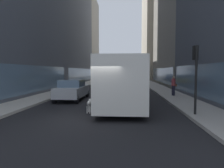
{
  "coord_description": "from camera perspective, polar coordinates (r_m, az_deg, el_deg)",
  "views": [
    {
      "loc": [
        1.51,
        -9.78,
        2.29
      ],
      "look_at": [
        0.48,
        4.38,
        1.4
      ],
      "focal_mm": 32.94,
      "sensor_mm": 36.0,
      "label": 1
    }
  ],
  "objects": [
    {
      "name": "sidewalk_left",
      "position": [
        45.41,
        -4.99,
        0.77
      ],
      "size": [
        2.4,
        110.0,
        0.15
      ],
      "primitive_type": "cube",
      "color": "#ADA89E",
      "rests_on": "ground"
    },
    {
      "name": "ground_plane",
      "position": [
        44.86,
        2.22,
        0.65
      ],
      "size": [
        120.0,
        120.0,
        0.0
      ],
      "primitive_type": "plane",
      "color": "black"
    },
    {
      "name": "car_white_van",
      "position": [
        32.05,
        -0.7,
        0.96
      ],
      "size": [
        1.74,
        4.59,
        1.62
      ],
      "color": "silver",
      "rests_on": "ground"
    },
    {
      "name": "pedestrian_with_handbag",
      "position": [
        18.9,
        16.69,
        -0.44
      ],
      "size": [
        0.45,
        0.34,
        1.69
      ],
      "color": "#1E1E2D",
      "rests_on": "sidewalk_right"
    },
    {
      "name": "building_left_far",
      "position": [
        62.4,
        -8.51,
        12.43
      ],
      "size": [
        8.12,
        17.24,
        23.9
      ],
      "color": "gray",
      "rests_on": "ground"
    },
    {
      "name": "car_grey_wagon",
      "position": [
        43.78,
        3.74,
        1.65
      ],
      "size": [
        1.74,
        4.49,
        1.62
      ],
      "color": "slate",
      "rests_on": "ground"
    },
    {
      "name": "sidewalk_right",
      "position": [
        45.03,
        9.49,
        0.71
      ],
      "size": [
        2.4,
        110.0,
        0.15
      ],
      "primitive_type": "cube",
      "color": "#9E9991",
      "rests_on": "ground"
    },
    {
      "name": "car_silver_sedan",
      "position": [
        16.6,
        -10.91,
        -1.54
      ],
      "size": [
        1.82,
        4.64,
        1.62
      ],
      "color": "#B7BABF",
      "rests_on": "ground"
    },
    {
      "name": "car_black_suv",
      "position": [
        44.75,
        0.68,
        1.7
      ],
      "size": [
        1.87,
        4.03,
        1.62
      ],
      "color": "black",
      "rests_on": "ground"
    },
    {
      "name": "traffic_light_near",
      "position": [
        10.99,
        22.2,
        4.09
      ],
      "size": [
        0.24,
        0.41,
        3.4
      ],
      "color": "black",
      "rests_on": "sidewalk_right"
    },
    {
      "name": "building_right_far",
      "position": [
        59.71,
        14.58,
        14.83
      ],
      "size": [
        11.56,
        17.92,
        28.14
      ],
      "color": "#B2A893",
      "rests_on": "ground"
    },
    {
      "name": "transit_bus",
      "position": [
        14.66,
        2.95,
        1.58
      ],
      "size": [
        2.78,
        11.53,
        3.05
      ],
      "color": "silver",
      "rests_on": "ground"
    },
    {
      "name": "dalmatian_dog",
      "position": [
        11.48,
        -6.33,
        -5.33
      ],
      "size": [
        0.22,
        0.96,
        0.72
      ],
      "color": "white",
      "rests_on": "ground"
    },
    {
      "name": "car_yellow_taxi",
      "position": [
        37.17,
        6.14,
        1.3
      ],
      "size": [
        1.95,
        4.55,
        1.62
      ],
      "color": "yellow",
      "rests_on": "ground"
    },
    {
      "name": "car_blue_hatchback",
      "position": [
        50.74,
        5.61,
        1.9
      ],
      "size": [
        1.84,
        4.01,
        1.62
      ],
      "color": "#4C6BB7",
      "rests_on": "ground"
    }
  ]
}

